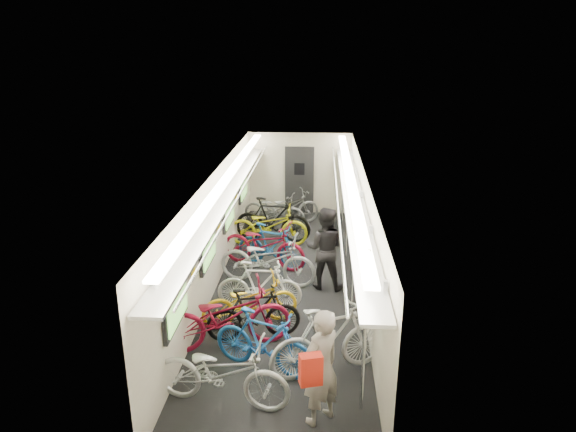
# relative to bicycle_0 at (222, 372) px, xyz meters

# --- Properties ---
(train_car_shell) EXTENTS (10.00, 10.00, 10.00)m
(train_car_shell) POSITION_rel_bicycle_0_xyz_m (0.31, 4.52, 1.14)
(train_car_shell) COLOR black
(train_car_shell) RESTS_ON ground
(bicycle_0) EXTENTS (2.04, 0.99, 1.03)m
(bicycle_0) POSITION_rel_bicycle_0_xyz_m (0.00, 0.00, 0.00)
(bicycle_0) COLOR #B1B2B6
(bicycle_0) RESTS_ON ground
(bicycle_1) EXTENTS (1.76, 1.09, 1.03)m
(bicycle_1) POSITION_rel_bicycle_0_xyz_m (0.49, 0.80, 0.00)
(bicycle_1) COLOR #1C58AA
(bicycle_1) RESTS_ON ground
(bicycle_2) EXTENTS (2.28, 1.34, 1.13)m
(bicycle_2) POSITION_rel_bicycle_0_xyz_m (-0.19, 1.42, 0.05)
(bicycle_2) COLOR maroon
(bicycle_2) RESTS_ON ground
(bicycle_3) EXTENTS (1.67, 0.83, 0.97)m
(bicycle_3) POSITION_rel_bicycle_0_xyz_m (0.23, 1.69, -0.03)
(bicycle_3) COLOR black
(bicycle_3) RESTS_ON ground
(bicycle_4) EXTENTS (1.85, 1.17, 0.92)m
(bicycle_4) POSITION_rel_bicycle_0_xyz_m (0.09, 2.18, -0.06)
(bicycle_4) COLOR yellow
(bicycle_4) RESTS_ON ground
(bicycle_5) EXTENTS (1.62, 0.47, 0.97)m
(bicycle_5) POSITION_rel_bicycle_0_xyz_m (0.19, 2.78, -0.03)
(bicycle_5) COLOR silver
(bicycle_5) RESTS_ON ground
(bicycle_6) EXTENTS (2.18, 1.11, 1.09)m
(bicycle_6) POSITION_rel_bicycle_0_xyz_m (0.24, 3.86, 0.03)
(bicycle_6) COLOR #9D9DA1
(bicycle_6) RESTS_ON ground
(bicycle_7) EXTENTS (1.76, 1.07, 1.02)m
(bicycle_7) POSITION_rel_bicycle_0_xyz_m (0.23, 4.71, -0.00)
(bicycle_7) COLOR navy
(bicycle_7) RESTS_ON ground
(bicycle_8) EXTENTS (2.14, 1.33, 1.06)m
(bicycle_8) POSITION_rel_bicycle_0_xyz_m (0.06, 4.75, 0.02)
(bicycle_8) COLOR maroon
(bicycle_8) RESTS_ON ground
(bicycle_9) EXTENTS (2.00, 0.76, 1.17)m
(bicycle_9) POSITION_rel_bicycle_0_xyz_m (0.11, 6.30, 0.07)
(bicycle_9) COLOR black
(bicycle_9) RESTS_ON ground
(bicycle_10) EXTENTS (1.98, 0.69, 1.04)m
(bicycle_10) POSITION_rel_bicycle_0_xyz_m (0.02, 6.06, 0.01)
(bicycle_10) COLOR gold
(bicycle_10) RESTS_ON ground
(bicycle_11) EXTENTS (1.97, 1.26, 1.15)m
(bicycle_11) POSITION_rel_bicycle_0_xyz_m (1.48, 0.81, 0.06)
(bicycle_11) COLOR #BABABC
(bicycle_11) RESTS_ON ground
(bicycle_12) EXTENTS (1.91, 1.13, 0.95)m
(bicycle_12) POSITION_rel_bicycle_0_xyz_m (0.04, 7.52, -0.04)
(bicycle_12) COLOR slate
(bicycle_12) RESTS_ON ground
(bicycle_14) EXTENTS (1.97, 1.36, 0.98)m
(bicycle_14) POSITION_rel_bicycle_0_xyz_m (0.40, 7.63, -0.02)
(bicycle_14) COLOR slate
(bicycle_14) RESTS_ON ground
(passenger_near) EXTENTS (0.71, 0.70, 1.65)m
(passenger_near) POSITION_rel_bicycle_0_xyz_m (1.36, -0.24, 0.31)
(passenger_near) COLOR gray
(passenger_near) RESTS_ON ground
(passenger_mid) EXTENTS (0.94, 0.78, 1.73)m
(passenger_mid) POSITION_rel_bicycle_0_xyz_m (1.42, 3.78, 0.35)
(passenger_mid) COLOR black
(passenger_mid) RESTS_ON ground
(backpack) EXTENTS (0.29, 0.20, 0.38)m
(backpack) POSITION_rel_bicycle_0_xyz_m (1.24, -0.94, 0.77)
(backpack) COLOR red
(backpack) RESTS_ON passenger_near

